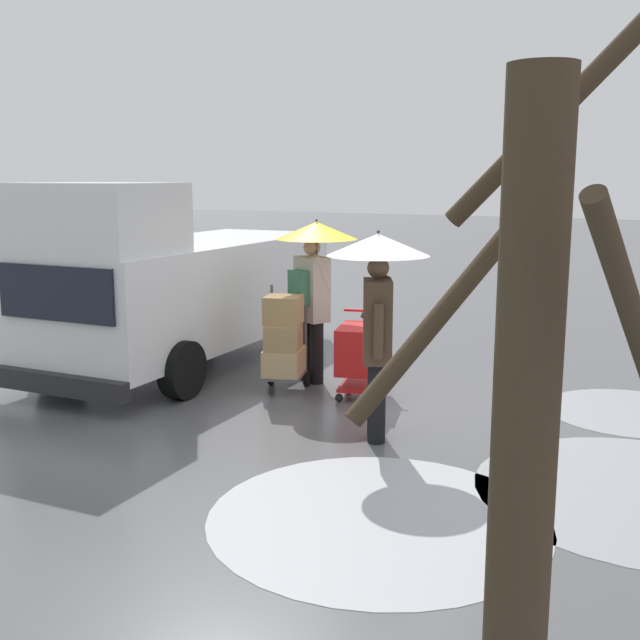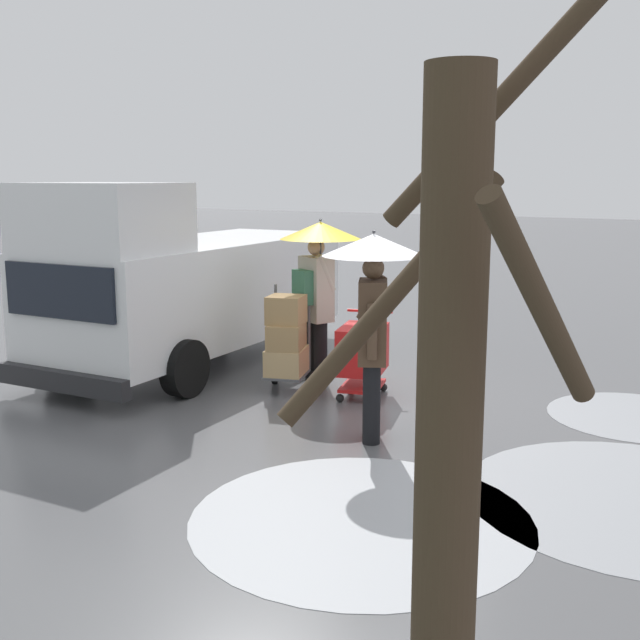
# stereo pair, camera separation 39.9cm
# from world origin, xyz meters

# --- Properties ---
(ground_plane) EXTENTS (90.00, 90.00, 0.00)m
(ground_plane) POSITION_xyz_m (0.00, 0.00, 0.00)
(ground_plane) COLOR #5B5B5E
(slush_patch_near_cluster) EXTENTS (1.95, 1.95, 0.01)m
(slush_patch_near_cluster) POSITION_xyz_m (-2.60, -1.31, 0.00)
(slush_patch_near_cluster) COLOR #999BA0
(slush_patch_near_cluster) RESTS_ON ground
(slush_patch_far_side) EXTENTS (2.72, 2.72, 0.01)m
(slush_patch_far_side) POSITION_xyz_m (-1.15, 2.66, 0.00)
(slush_patch_far_side) COLOR #ADAFB5
(slush_patch_far_side) RESTS_ON ground
(cargo_van_parked_right) EXTENTS (2.38, 5.42, 2.60)m
(cargo_van_parked_right) POSITION_xyz_m (3.36, -0.65, 1.18)
(cargo_van_parked_right) COLOR white
(cargo_van_parked_right) RESTS_ON ground
(shopping_cart_vendor) EXTENTS (0.75, 0.93, 1.02)m
(shopping_cart_vendor) POSITION_xyz_m (0.44, -0.45, 0.57)
(shopping_cart_vendor) COLOR red
(shopping_cart_vendor) RESTS_ON ground
(hand_dolly_boxes) EXTENTS (0.69, 0.82, 1.32)m
(hand_dolly_boxes) POSITION_xyz_m (1.38, -0.20, 0.66)
(hand_dolly_boxes) COLOR #515156
(hand_dolly_boxes) RESTS_ON ground
(pedestrian_pink_side) EXTENTS (1.04, 1.04, 2.15)m
(pedestrian_pink_side) POSITION_xyz_m (-0.35, 0.88, 1.58)
(pedestrian_pink_side) COLOR black
(pedestrian_pink_side) RESTS_ON ground
(pedestrian_black_side) EXTENTS (1.04, 1.04, 2.15)m
(pedestrian_black_side) POSITION_xyz_m (1.25, -0.74, 1.57)
(pedestrian_black_side) COLOR black
(pedestrian_black_side) RESTS_ON ground
(bare_tree_near) EXTENTS (1.15, 1.14, 3.34)m
(bare_tree_near) POSITION_xyz_m (-2.83, 5.23, 1.62)
(bare_tree_near) COLOR #423323
(bare_tree_near) RESTS_ON ground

